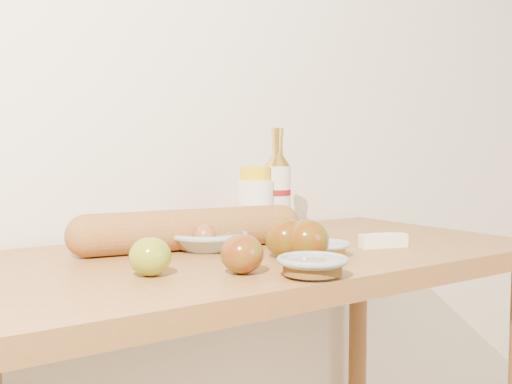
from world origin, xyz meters
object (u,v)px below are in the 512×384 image
bourbon_bottle (277,193)px  cream_bottle (255,206)px  table (247,314)px  baguette (190,229)px  egg_bowl (207,238)px

bourbon_bottle → cream_bottle: bearing=159.3°
table → baguette: bearing=131.2°
bourbon_bottle → egg_bowl: (-0.22, -0.06, -0.08)m
table → egg_bowl: (-0.05, 0.07, 0.15)m
bourbon_bottle → baguette: bourbon_bottle is taller
table → cream_bottle: cream_bottle is taller
cream_bottle → table: bearing=-134.1°
table → cream_bottle: size_ratio=7.43×
bourbon_bottle → baguette: (-0.24, -0.03, -0.06)m
cream_bottle → egg_bowl: (-0.16, -0.06, -0.05)m
bourbon_bottle → egg_bowl: bearing=178.2°
cream_bottle → baguette: (-0.19, -0.04, -0.03)m
table → egg_bowl: 0.17m
table → baguette: 0.20m
cream_bottle → egg_bowl: bearing=-162.9°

